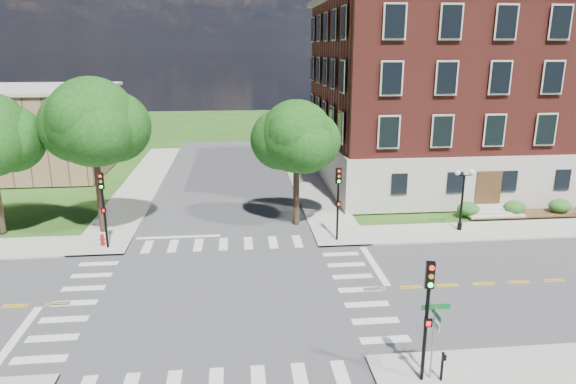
{
  "coord_description": "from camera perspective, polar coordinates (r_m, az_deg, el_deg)",
  "views": [
    {
      "loc": [
        1.02,
        -23.89,
        12.23
      ],
      "look_at": [
        4.25,
        7.85,
        3.2
      ],
      "focal_mm": 32.0,
      "sensor_mm": 36.0,
      "label": 1
    }
  ],
  "objects": [
    {
      "name": "ground",
      "position": [
        26.86,
        -7.49,
        -11.43
      ],
      "size": [
        160.0,
        160.0,
        0.0
      ],
      "primitive_type": "plane",
      "color": "#234A14",
      "rests_on": "ground"
    },
    {
      "name": "traffic_signal_se",
      "position": [
        19.67,
        15.24,
        -12.17
      ],
      "size": [
        0.36,
        0.41,
        4.8
      ],
      "color": "black",
      "rests_on": "ground"
    },
    {
      "name": "twin_lamp_west",
      "position": [
        36.62,
        18.81,
        -0.44
      ],
      "size": [
        1.36,
        0.36,
        4.23
      ],
      "color": "black",
      "rests_on": "ground"
    },
    {
      "name": "sidewalk_nw",
      "position": [
        44.26,
        -27.3,
        -1.97
      ],
      "size": [
        34.0,
        34.0,
        0.12
      ],
      "color": "#9E9B93",
      "rests_on": "ground"
    },
    {
      "name": "road_ns",
      "position": [
        26.85,
        -7.49,
        -11.42
      ],
      "size": [
        12.0,
        90.0,
        0.01
      ],
      "primitive_type": "cube",
      "color": "#3D3D3F",
      "rests_on": "ground"
    },
    {
      "name": "main_building",
      "position": [
        51.46,
        21.09,
        10.43
      ],
      "size": [
        30.6,
        22.4,
        16.5
      ],
      "color": "#B4AC9F",
      "rests_on": "ground"
    },
    {
      "name": "fire_hydrant",
      "position": [
        34.66,
        -19.91,
        -5.03
      ],
      "size": [
        0.35,
        0.35,
        0.75
      ],
      "color": "red",
      "rests_on": "ground"
    },
    {
      "name": "road_ew",
      "position": [
        26.86,
        -7.49,
        -11.42
      ],
      "size": [
        90.0,
        12.0,
        0.01
      ],
      "primitive_type": "cube",
      "color": "#3D3D3F",
      "rests_on": "ground"
    },
    {
      "name": "stop_bar_east",
      "position": [
        30.55,
        9.55,
        -8.03
      ],
      "size": [
        0.4,
        5.5,
        0.0
      ],
      "primitive_type": "cube",
      "color": "silver",
      "rests_on": "ground"
    },
    {
      "name": "traffic_signal_nw",
      "position": [
        33.34,
        -19.86,
        -0.9
      ],
      "size": [
        0.38,
        0.45,
        4.8
      ],
      "color": "black",
      "rests_on": "ground"
    },
    {
      "name": "street_sign_pole",
      "position": [
        20.26,
        15.94,
        -14.19
      ],
      "size": [
        1.1,
        1.1,
        3.1
      ],
      "color": "gray",
      "rests_on": "ground"
    },
    {
      "name": "traffic_signal_ne",
      "position": [
        32.79,
        5.59,
        -0.29
      ],
      "size": [
        0.37,
        0.43,
        4.8
      ],
      "color": "black",
      "rests_on": "ground"
    },
    {
      "name": "sidewalk_ne",
      "position": [
        43.54,
        13.69,
        -0.89
      ],
      "size": [
        34.0,
        34.0,
        0.12
      ],
      "color": "#9E9B93",
      "rests_on": "ground"
    },
    {
      "name": "secondary_building",
      "position": [
        59.14,
        -28.83,
        6.13
      ],
      "size": [
        20.4,
        15.4,
        8.3
      ],
      "color": "#89664C",
      "rests_on": "ground"
    },
    {
      "name": "tree_d",
      "position": [
        35.18,
        0.95,
        6.17
      ],
      "size": [
        5.02,
        5.02,
        8.76
      ],
      "color": "black",
      "rests_on": "ground"
    },
    {
      "name": "push_button_post",
      "position": [
        21.01,
        16.79,
        -17.91
      ],
      "size": [
        0.14,
        0.21,
        1.2
      ],
      "color": "black",
      "rests_on": "ground"
    },
    {
      "name": "tree_c",
      "position": [
        35.64,
        -20.91,
        7.24
      ],
      "size": [
        5.82,
        5.82,
        10.37
      ],
      "color": "black",
      "rests_on": "ground"
    },
    {
      "name": "crosswalk_east",
      "position": [
        27.54,
        7.92,
        -10.72
      ],
      "size": [
        2.2,
        10.2,
        0.02
      ],
      "primitive_type": null,
      "color": "silver",
      "rests_on": "ground"
    }
  ]
}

